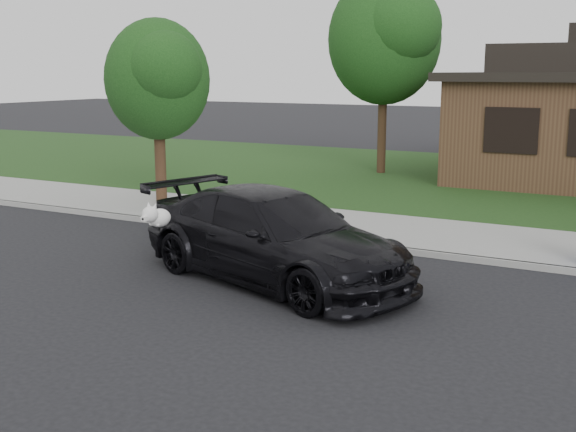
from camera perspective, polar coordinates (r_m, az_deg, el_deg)
The scene contains 7 objects.
ground at distance 10.67m, azimuth 5.14°, elevation -7.40°, with size 120.00×120.00×0.00m, color black.
sidewalk at distance 15.22m, azimuth 12.50°, elevation -1.66°, with size 60.00×3.00×0.12m, color gray.
curb at distance 13.82m, azimuth 10.82°, elevation -2.92°, with size 60.00×0.12×0.12m, color gray.
lawn at distance 22.91m, azimuth 17.93°, elevation 2.41°, with size 60.00×13.00×0.13m, color #193814.
sedan at distance 11.87m, azimuth -1.11°, elevation -1.63°, with size 5.59×3.58×1.51m.
tree_0 at distance 23.70m, azimuth 7.89°, elevation 13.84°, with size 3.78×3.60×6.34m.
tree_2 at distance 18.31m, azimuth -10.16°, elevation 10.73°, with size 2.73×2.60×4.59m.
Camera 1 is at (3.88, -9.33, 3.44)m, focal length 45.00 mm.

